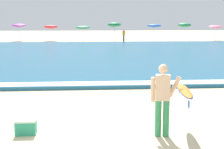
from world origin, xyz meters
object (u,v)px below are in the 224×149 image
(beach_umbrella_1, at_px, (51,27))
(beachgoer_near_row_left, at_px, (124,35))
(beach_umbrella_2, at_px, (83,27))
(beach_umbrella_3, at_px, (114,25))
(cooler_box, at_px, (26,127))
(beach_umbrella_6, at_px, (215,27))
(beach_umbrella_5, at_px, (184,25))
(surfer_with_board, at_px, (172,94))
(beach_umbrella_0, at_px, (19,25))
(beach_umbrella_4, at_px, (154,26))

(beach_umbrella_1, distance_m, beachgoer_near_row_left, 9.81)
(beach_umbrella_2, distance_m, beach_umbrella_3, 4.07)
(beach_umbrella_1, bearing_deg, beach_umbrella_2, -19.43)
(cooler_box, bearing_deg, beach_umbrella_6, 63.03)
(beach_umbrella_5, bearing_deg, surfer_with_board, -106.62)
(beach_umbrella_2, bearing_deg, cooler_box, -91.74)
(beach_umbrella_5, height_order, beach_umbrella_6, beach_umbrella_5)
(beach_umbrella_0, relative_size, beach_umbrella_5, 0.97)
(beach_umbrella_3, bearing_deg, beach_umbrella_4, 6.38)
(beachgoer_near_row_left, distance_m, cooler_box, 35.28)
(beach_umbrella_0, relative_size, cooler_box, 4.74)
(beach_umbrella_6, bearing_deg, surfer_with_board, -112.36)
(beachgoer_near_row_left, bearing_deg, beach_umbrella_5, 6.84)
(beach_umbrella_1, distance_m, beach_umbrella_4, 13.56)
(beach_umbrella_5, xyz_separation_m, beachgoer_near_row_left, (-8.03, -0.96, -1.24))
(beach_umbrella_3, xyz_separation_m, beach_umbrella_4, (5.25, 0.59, -0.14))
(beach_umbrella_2, xyz_separation_m, beachgoer_near_row_left, (5.12, -1.35, -0.94))
(surfer_with_board, distance_m, beach_umbrella_4, 37.07)
(beach_umbrella_4, bearing_deg, beach_umbrella_1, 173.32)
(beach_umbrella_0, bearing_deg, beach_umbrella_2, -11.61)
(beach_umbrella_4, bearing_deg, beach_umbrella_6, 8.78)
(beach_umbrella_2, relative_size, beach_umbrella_3, 0.81)
(beach_umbrella_1, distance_m, beach_umbrella_3, 8.50)
(beach_umbrella_2, relative_size, cooler_box, 4.15)
(beachgoer_near_row_left, bearing_deg, cooler_box, -100.15)
(beach_umbrella_6, bearing_deg, beach_umbrella_1, 179.38)
(beach_umbrella_2, bearing_deg, beach_umbrella_1, 160.57)
(beach_umbrella_3, xyz_separation_m, beach_umbrella_5, (9.15, 0.29, -0.05))
(surfer_with_board, bearing_deg, cooler_box, 172.93)
(surfer_with_board, height_order, cooler_box, surfer_with_board)
(beach_umbrella_2, distance_m, cooler_box, 36.13)
(beach_umbrella_4, relative_size, beachgoer_near_row_left, 1.42)
(beach_umbrella_3, distance_m, beachgoer_near_row_left, 1.83)
(beach_umbrella_3, distance_m, cooler_box, 35.81)
(beach_umbrella_6, bearing_deg, beach_umbrella_5, -161.02)
(beach_umbrella_3, height_order, beachgoer_near_row_left, beach_umbrella_3)
(beach_umbrella_2, height_order, beach_umbrella_6, beach_umbrella_6)
(surfer_with_board, xyz_separation_m, beach_umbrella_2, (-2.37, 36.50, 0.77))
(surfer_with_board, distance_m, beach_umbrella_2, 36.59)
(beach_umbrella_0, distance_m, beachgoer_near_row_left, 13.87)
(beach_umbrella_5, height_order, cooler_box, beach_umbrella_5)
(surfer_with_board, bearing_deg, beachgoer_near_row_left, 85.52)
(beach_umbrella_6, distance_m, cooler_box, 41.91)
(beach_umbrella_5, bearing_deg, beach_umbrella_1, 173.85)
(surfer_with_board, height_order, beach_umbrella_6, beach_umbrella_6)
(beach_umbrella_2, bearing_deg, beachgoer_near_row_left, -14.75)
(beach_umbrella_4, bearing_deg, beachgoer_near_row_left, -163.02)
(beach_umbrella_4, relative_size, cooler_box, 4.59)
(beach_umbrella_2, bearing_deg, beach_umbrella_5, -1.68)
(beach_umbrella_0, xyz_separation_m, beach_umbrella_6, (26.25, -0.47, -0.20))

